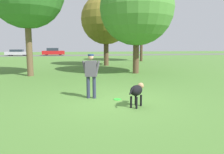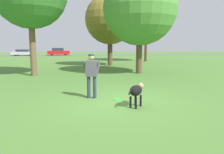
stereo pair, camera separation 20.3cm
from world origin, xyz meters
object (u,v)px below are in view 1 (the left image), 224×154
(person, at_px, (91,72))
(tree_far_right, at_px, (142,11))
(tree_near_right, at_px, (137,8))
(tree_mid_center, at_px, (106,19))
(parked_car_red, at_px, (53,52))
(frisbee, at_px, (117,99))
(dog, at_px, (137,91))
(parked_car_silver, at_px, (17,53))

(person, xyz_separation_m, tree_far_right, (7.96, 18.15, 5.11))
(person, height_order, tree_near_right, tree_near_right)
(tree_mid_center, distance_m, parked_car_red, 24.46)
(tree_far_right, bearing_deg, frisbee, -110.75)
(frisbee, distance_m, tree_far_right, 20.76)
(dog, relative_size, frisbee, 2.92)
(parked_car_red, bearing_deg, tree_mid_center, -76.19)
(person, distance_m, dog, 2.02)
(tree_far_right, relative_size, parked_car_red, 2.00)
(tree_near_right, height_order, parked_car_red, tree_near_right)
(tree_mid_center, bearing_deg, frisbee, -97.47)
(tree_far_right, bearing_deg, person, -113.67)
(tree_far_right, relative_size, tree_mid_center, 1.26)
(person, bearing_deg, parked_car_silver, 122.15)
(dog, relative_size, parked_car_red, 0.19)
(parked_car_silver, bearing_deg, parked_car_red, 3.50)
(frisbee, xyz_separation_m, parked_car_silver, (-11.59, 36.56, 0.58))
(person, bearing_deg, tree_mid_center, 94.12)
(tree_mid_center, bearing_deg, parked_car_red, 106.34)
(frisbee, height_order, tree_mid_center, tree_mid_center)
(dog, distance_m, tree_near_right, 9.55)
(parked_car_silver, bearing_deg, frisbee, -70.98)
(dog, height_order, parked_car_red, parked_car_red)
(person, height_order, tree_mid_center, tree_mid_center)
(dog, distance_m, tree_mid_center, 15.21)
(tree_mid_center, bearing_deg, dog, -95.30)
(tree_mid_center, bearing_deg, tree_far_right, 43.33)
(person, relative_size, parked_car_silver, 0.39)
(dog, bearing_deg, tree_near_right, 24.44)
(tree_mid_center, xyz_separation_m, parked_car_red, (-6.80, 23.19, -3.75))
(frisbee, xyz_separation_m, parked_car_red, (-5.01, 36.80, 0.69))
(dog, relative_size, parked_car_silver, 0.19)
(person, relative_size, frisbee, 5.99)
(person, height_order, tree_far_right, tree_far_right)
(tree_mid_center, relative_size, parked_car_silver, 1.59)
(person, bearing_deg, frisbee, -7.97)
(frisbee, height_order, tree_far_right, tree_far_right)
(dog, bearing_deg, person, 84.72)
(frisbee, xyz_separation_m, tree_near_right, (2.91, 7.30, 4.51))
(frisbee, bearing_deg, parked_car_silver, 107.59)
(dog, distance_m, parked_car_silver, 39.46)
(tree_near_right, xyz_separation_m, parked_car_red, (-7.93, 29.51, -3.82))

